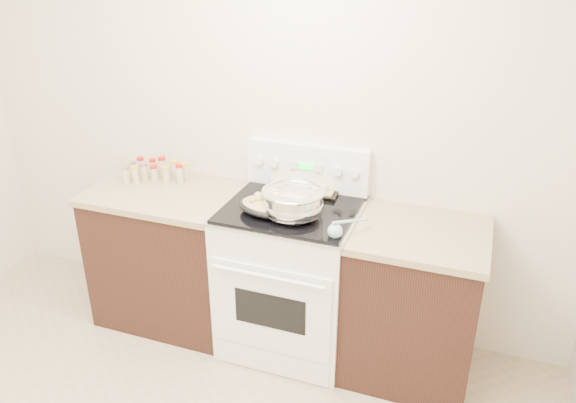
% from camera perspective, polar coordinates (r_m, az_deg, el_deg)
% --- Properties ---
extents(room_shell, '(4.10, 3.60, 2.75)m').
position_cam_1_polar(room_shell, '(1.95, -24.23, 4.28)').
color(room_shell, beige).
rests_on(room_shell, ground).
extents(counter_left, '(0.93, 0.67, 0.92)m').
position_cam_1_polar(counter_left, '(3.76, -11.69, -5.25)').
color(counter_left, black).
rests_on(counter_left, ground).
extents(counter_right, '(0.73, 0.67, 0.92)m').
position_cam_1_polar(counter_right, '(3.31, 12.52, -9.92)').
color(counter_right, black).
rests_on(counter_right, ground).
extents(kitchen_range, '(0.78, 0.73, 1.22)m').
position_cam_1_polar(kitchen_range, '(3.42, 0.32, -7.41)').
color(kitchen_range, white).
rests_on(kitchen_range, ground).
extents(mixing_bowl, '(0.38, 0.38, 0.20)m').
position_cam_1_polar(mixing_bowl, '(3.06, 0.54, -0.16)').
color(mixing_bowl, silver).
rests_on(mixing_bowl, kitchen_range).
extents(roasting_pan, '(0.37, 0.30, 0.11)m').
position_cam_1_polar(roasting_pan, '(3.10, -2.34, -0.42)').
color(roasting_pan, black).
rests_on(roasting_pan, kitchen_range).
extents(baking_sheet, '(0.46, 0.34, 0.06)m').
position_cam_1_polar(baking_sheet, '(3.44, 1.67, 1.64)').
color(baking_sheet, black).
rests_on(baking_sheet, kitchen_range).
extents(wooden_spoon, '(0.20, 0.19, 0.04)m').
position_cam_1_polar(wooden_spoon, '(3.14, -2.77, -0.84)').
color(wooden_spoon, tan).
rests_on(wooden_spoon, kitchen_range).
extents(blue_ladle, '(0.18, 0.24, 0.10)m').
position_cam_1_polar(blue_ladle, '(2.89, 5.00, -2.88)').
color(blue_ladle, '#85BAC7').
rests_on(blue_ladle, kitchen_range).
extents(spice_jars, '(0.39, 0.24, 0.13)m').
position_cam_1_polar(spice_jars, '(3.72, -13.34, 3.07)').
color(spice_jars, '#BFB28C').
rests_on(spice_jars, counter_left).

